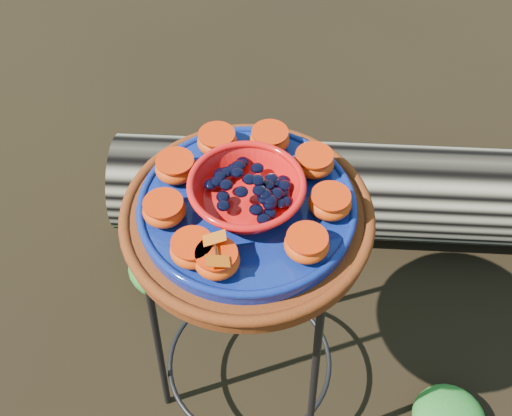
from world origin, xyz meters
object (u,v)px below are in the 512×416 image
(driftwood_log, at_px, (373,192))
(cobalt_plate, at_px, (247,208))
(terracotta_saucer, at_px, (247,219))
(red_bowl, at_px, (247,193))
(plant_stand, at_px, (249,320))

(driftwood_log, bearing_deg, cobalt_plate, -104.86)
(terracotta_saucer, distance_m, red_bowl, 0.07)
(terracotta_saucer, xyz_separation_m, cobalt_plate, (0.00, 0.00, 0.03))
(cobalt_plate, height_order, driftwood_log, cobalt_plate)
(terracotta_saucer, xyz_separation_m, driftwood_log, (0.17, 0.65, -0.57))
(plant_stand, height_order, driftwood_log, plant_stand)
(terracotta_saucer, height_order, cobalt_plate, cobalt_plate)
(plant_stand, distance_m, cobalt_plate, 0.40)
(plant_stand, relative_size, driftwood_log, 0.45)
(cobalt_plate, distance_m, driftwood_log, 0.90)
(red_bowl, bearing_deg, cobalt_plate, 0.00)
(cobalt_plate, xyz_separation_m, driftwood_log, (0.17, 0.65, -0.60))
(terracotta_saucer, distance_m, driftwood_log, 0.88)
(red_bowl, height_order, driftwood_log, red_bowl)
(plant_stand, xyz_separation_m, cobalt_plate, (0.00, 0.00, 0.40))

